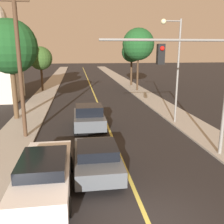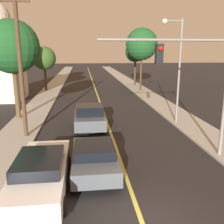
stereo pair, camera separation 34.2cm
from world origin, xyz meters
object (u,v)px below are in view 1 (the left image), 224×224
at_px(streetlamp_right, 174,59).
at_px(tree_right_far, 132,52).
at_px(car_outer_lane_front, 44,173).
at_px(car_near_lane_front, 97,158).
at_px(utility_pole_left, 19,64).
at_px(traffic_signal_mast, 197,74).
at_px(tree_left_far, 41,58).
at_px(tree_right_near, 138,44).
at_px(tree_left_near, 10,47).
at_px(car_near_lane_second, 89,117).

bearing_deg(streetlamp_right, tree_right_far, 86.00).
bearing_deg(car_outer_lane_front, car_near_lane_front, 30.09).
distance_m(car_outer_lane_front, tree_right_far, 30.06).
distance_m(car_outer_lane_front, utility_pole_left, 7.60).
distance_m(streetlamp_right, tree_right_far, 20.09).
relative_size(car_outer_lane_front, utility_pole_left, 0.61).
relative_size(car_outer_lane_front, traffic_signal_mast, 0.82).
xyz_separation_m(traffic_signal_mast, tree_left_far, (-10.02, 22.41, 0.07)).
relative_size(traffic_signal_mast, streetlamp_right, 0.87).
relative_size(traffic_signal_mast, utility_pole_left, 0.75).
height_order(car_near_lane_front, traffic_signal_mast, traffic_signal_mast).
xyz_separation_m(streetlamp_right, tree_left_far, (-11.22, 16.51, -0.44)).
relative_size(car_outer_lane_front, tree_right_near, 0.65).
relative_size(tree_left_near, tree_right_near, 0.93).
height_order(car_near_lane_second, car_outer_lane_front, car_near_lane_second).
bearing_deg(car_near_lane_front, tree_left_far, 102.50).
height_order(car_outer_lane_front, utility_pole_left, utility_pole_left).
bearing_deg(tree_right_near, tree_left_far, 172.84).
height_order(car_outer_lane_front, tree_left_far, tree_left_far).
bearing_deg(streetlamp_right, utility_pole_left, -169.71).
relative_size(car_outer_lane_front, tree_right_far, 0.80).
relative_size(tree_left_far, tree_right_far, 0.88).
height_order(utility_pole_left, tree_left_near, utility_pole_left).
relative_size(utility_pole_left, tree_right_near, 1.06).
height_order(streetlamp_right, tree_right_near, tree_right_near).
bearing_deg(traffic_signal_mast, car_near_lane_second, 131.84).
height_order(car_near_lane_front, tree_right_near, tree_right_near).
distance_m(streetlamp_right, tree_left_near, 11.76).
height_order(car_near_lane_second, tree_right_near, tree_right_near).
xyz_separation_m(car_near_lane_second, tree_right_far, (7.40, 20.56, 4.13)).
xyz_separation_m(car_near_lane_second, streetlamp_right, (6.00, 0.52, 3.84)).
distance_m(car_outer_lane_front, tree_right_near, 25.44).
height_order(car_near_lane_front, streetlamp_right, streetlamp_right).
bearing_deg(streetlamp_right, tree_right_near, 85.74).
bearing_deg(car_near_lane_second, traffic_signal_mast, -48.16).
xyz_separation_m(car_near_lane_front, utility_pole_left, (-3.96, 5.19, 3.70)).
bearing_deg(tree_left_far, traffic_signal_mast, -65.90).
xyz_separation_m(car_outer_lane_front, tree_left_near, (-3.39, 10.78, 4.67)).
bearing_deg(car_outer_lane_front, tree_right_far, 71.48).
bearing_deg(tree_left_near, streetlamp_right, -12.78).
xyz_separation_m(car_outer_lane_front, tree_right_near, (9.17, 23.15, 5.19)).
bearing_deg(tree_left_far, tree_left_near, -90.93).
xyz_separation_m(tree_left_far, tree_right_near, (12.33, -1.55, 1.74)).
height_order(car_near_lane_front, tree_right_far, tree_right_far).
distance_m(traffic_signal_mast, tree_right_near, 21.06).
distance_m(utility_pole_left, tree_left_near, 4.76).
relative_size(tree_left_near, tree_left_far, 1.31).
height_order(car_near_lane_front, tree_left_near, tree_left_near).
bearing_deg(car_outer_lane_front, tree_left_far, 97.29).
bearing_deg(tree_right_far, utility_pole_left, -117.48).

